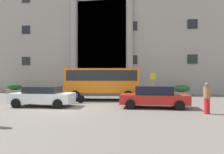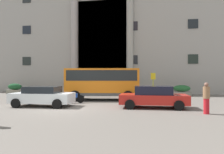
# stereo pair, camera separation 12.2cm
# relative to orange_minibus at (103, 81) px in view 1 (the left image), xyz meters

# --- Properties ---
(ground_plane) EXTENTS (80.00, 64.00, 0.12)m
(ground_plane) POSITION_rel_orange_minibus_xyz_m (-1.20, -5.50, -1.71)
(ground_plane) COLOR #645D57
(office_building_facade) EXTENTS (43.99, 9.67, 18.83)m
(office_building_facade) POSITION_rel_orange_minibus_xyz_m (-1.20, 11.98, 7.76)
(office_building_facade) COLOR gray
(office_building_facade) RESTS_ON ground_plane
(orange_minibus) EXTENTS (6.54, 3.31, 2.76)m
(orange_minibus) POSITION_rel_orange_minibus_xyz_m (0.00, 0.00, 0.00)
(orange_minibus) COLOR orange
(orange_minibus) RESTS_ON ground_plane
(bus_stop_sign) EXTENTS (0.44, 0.08, 2.40)m
(bus_stop_sign) POSITION_rel_orange_minibus_xyz_m (4.47, 1.53, -0.15)
(bus_stop_sign) COLOR #999B1B
(bus_stop_sign) RESTS_ON ground_plane
(hedge_planter_far_west) EXTENTS (1.88, 0.77, 1.16)m
(hedge_planter_far_west) POSITION_rel_orange_minibus_xyz_m (7.64, 4.98, -1.09)
(hedge_planter_far_west) COLOR gray
(hedge_planter_far_west) RESTS_ON ground_plane
(hedge_planter_east) EXTENTS (1.86, 0.77, 1.56)m
(hedge_planter_east) POSITION_rel_orange_minibus_xyz_m (1.19, 4.89, -0.89)
(hedge_planter_east) COLOR gray
(hedge_planter_east) RESTS_ON ground_plane
(hedge_planter_far_east) EXTENTS (1.90, 0.73, 1.24)m
(hedge_planter_far_east) POSITION_rel_orange_minibus_xyz_m (-11.84, 5.04, -1.05)
(hedge_planter_far_east) COLOR gray
(hedge_planter_far_east) RESTS_ON ground_plane
(parked_sedan_second) EXTENTS (4.38, 2.07, 1.44)m
(parked_sedan_second) POSITION_rel_orange_minibus_xyz_m (4.21, -4.12, -0.91)
(parked_sedan_second) COLOR #B31F19
(parked_sedan_second) RESTS_ON ground_plane
(parked_sedan_far) EXTENTS (4.20, 2.10, 1.38)m
(parked_sedan_far) POSITION_rel_orange_minibus_xyz_m (-3.31, -4.62, -0.93)
(parked_sedan_far) COLOR silver
(parked_sedan_far) RESTS_ON ground_plane
(motorcycle_near_kerb) EXTENTS (1.97, 0.55, 0.89)m
(motorcycle_near_kerb) POSITION_rel_orange_minibus_xyz_m (3.79, -2.25, -1.19)
(motorcycle_near_kerb) COLOR black
(motorcycle_near_kerb) RESTS_ON ground_plane
(scooter_by_planter) EXTENTS (1.96, 0.55, 0.89)m
(scooter_by_planter) POSITION_rel_orange_minibus_xyz_m (-6.05, -2.37, -1.19)
(scooter_by_planter) COLOR black
(scooter_by_planter) RESTS_ON ground_plane
(motorcycle_far_end) EXTENTS (1.90, 0.68, 0.89)m
(motorcycle_far_end) POSITION_rel_orange_minibus_xyz_m (-1.98, -2.53, -1.19)
(motorcycle_far_end) COLOR black
(motorcycle_far_end) RESTS_ON ground_plane
(pedestrian_woman_dark_dress) EXTENTS (0.36, 0.36, 1.73)m
(pedestrian_woman_dark_dress) POSITION_rel_orange_minibus_xyz_m (6.99, -6.02, -0.77)
(pedestrian_woman_dark_dress) COLOR red
(pedestrian_woman_dark_dress) RESTS_ON ground_plane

